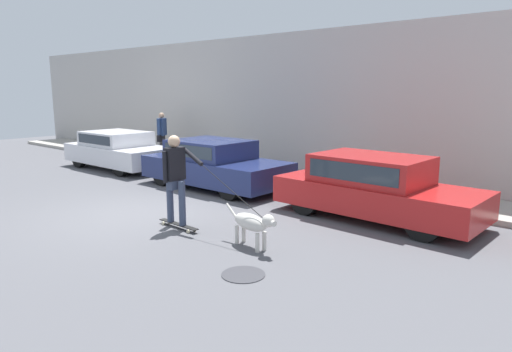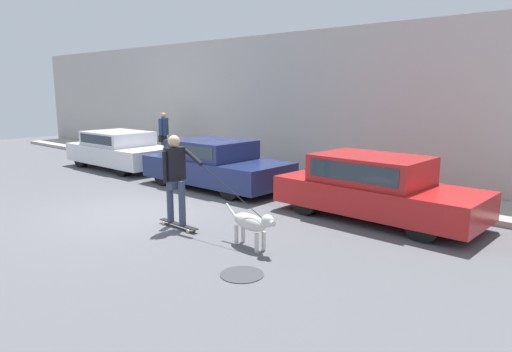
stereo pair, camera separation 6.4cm
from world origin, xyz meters
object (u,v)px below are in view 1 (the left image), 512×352
at_px(parked_car_2, 375,188).
at_px(parked_car_0, 119,150).
at_px(parked_car_1, 214,165).
at_px(fire_hydrant, 106,150).
at_px(skateboarder, 176,175).
at_px(dog, 252,223).
at_px(pedestrian_with_bag, 162,133).

bearing_deg(parked_car_2, parked_car_0, -178.22).
relative_size(parked_car_1, fire_hydrant, 6.12).
bearing_deg(parked_car_2, skateboarder, -128.06).
xyz_separation_m(parked_car_1, dog, (4.00, -2.98, -0.19)).
xyz_separation_m(parked_car_0, parked_car_2, (9.34, 0.00, 0.02)).
relative_size(dog, pedestrian_with_bag, 0.77).
xyz_separation_m(parked_car_2, dog, (-0.72, -2.98, -0.20)).
bearing_deg(fire_hydrant, skateboarder, -23.57).
relative_size(dog, skateboarder, 0.47).
relative_size(parked_car_2, skateboarder, 1.53).
xyz_separation_m(skateboarder, pedestrian_with_bag, (-6.80, 4.93, 0.02)).
bearing_deg(skateboarder, pedestrian_with_bag, 145.98).
bearing_deg(parked_car_1, pedestrian_with_bag, 158.12).
distance_m(parked_car_0, parked_car_2, 9.34).
bearing_deg(parked_car_2, dog, -101.87).
height_order(parked_car_0, fire_hydrant, parked_car_0).
distance_m(skateboarder, fire_hydrant, 9.74).
bearing_deg(dog, skateboarder, -167.33).
height_order(parked_car_0, dog, parked_car_0).
distance_m(parked_car_0, pedestrian_with_bag, 1.90).
bearing_deg(parked_car_2, pedestrian_with_bag, 170.61).
bearing_deg(parked_car_2, parked_car_1, -178.21).
bearing_deg(parked_car_1, parked_car_0, 179.85).
relative_size(pedestrian_with_bag, fire_hydrant, 2.45).
distance_m(dog, fire_hydrant, 11.40).
bearing_deg(dog, fire_hydrant, 170.19).
height_order(pedestrian_with_bag, fire_hydrant, pedestrian_with_bag).
xyz_separation_m(pedestrian_with_bag, fire_hydrant, (-2.12, -1.04, -0.70)).
height_order(parked_car_2, dog, parked_car_2).
relative_size(parked_car_1, pedestrian_with_bag, 2.50).
relative_size(parked_car_0, parked_car_2, 0.97).
height_order(parked_car_0, parked_car_1, parked_car_1).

